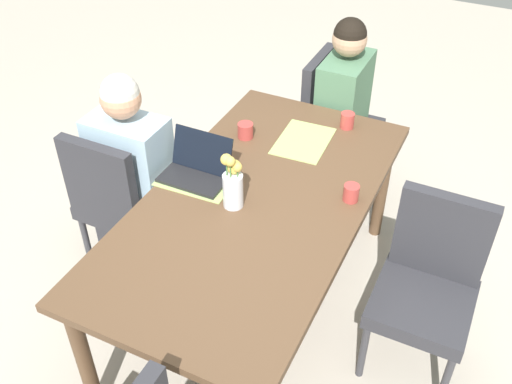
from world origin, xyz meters
The scene contains 14 objects.
ground_plane centered at (0.00, 0.00, 0.00)m, with size 10.00×10.00×0.00m, color #B2A899.
dining_table centered at (0.00, 0.00, 0.66)m, with size 1.86×0.97×0.74m.
chair_near_left_near centered at (0.03, -0.80, 0.50)m, with size 0.44×0.44×0.90m.
person_near_left_near centered at (-0.05, -0.74, 0.53)m, with size 0.36×0.40×1.19m.
chair_head_left_left_mid centered at (-1.23, -0.05, 0.50)m, with size 0.44×0.44×0.90m.
person_head_left_left_mid centered at (-1.17, 0.03, 0.53)m, with size 0.40×0.36×1.19m.
chair_far_right_near centered at (-0.10, 0.83, 0.50)m, with size 0.44×0.44×0.90m.
flower_vase centered at (0.07, -0.08, 0.87)m, with size 0.11×0.10×0.28m.
placemat_near_left_near centered at (-0.02, -0.33, 0.74)m, with size 0.36×0.26×0.00m, color #9EBC66.
placemat_head_left_left_mid centered at (-0.55, 0.01, 0.74)m, with size 0.36×0.26×0.00m, color #9EBC66.
laptop_near_left_near centered at (-0.04, -0.34, 0.79)m, with size 0.22×0.32×0.21m.
coffee_mug_near_left centered at (-0.78, 0.17, 0.78)m, with size 0.08×0.08×0.09m, color #AD3D38.
coffee_mug_near_right centered at (-0.46, -0.28, 0.78)m, with size 0.08×0.08×0.08m, color #AD3D38.
coffee_mug_centre_left centered at (-0.20, 0.39, 0.78)m, with size 0.07×0.07×0.08m, color #AD3D38.
Camera 1 is at (1.90, 0.92, 2.48)m, focal length 41.30 mm.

